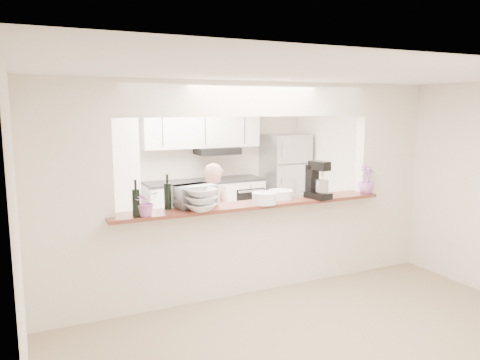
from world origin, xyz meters
TOP-DOWN VIEW (x-y plane):
  - floor at (0.00, 0.00)m, footprint 6.00×6.00m
  - tile_overlay at (0.00, 1.55)m, footprint 5.00×2.90m
  - partition at (0.00, 0.00)m, footprint 5.00×0.15m
  - bar_counter at (0.00, -0.00)m, footprint 3.40×0.38m
  - kitchen_cabinets at (-0.19, 2.72)m, footprint 3.15×0.62m
  - refrigerator at (2.05, 2.65)m, footprint 0.75×0.70m
  - flower_left at (-1.30, -0.15)m, footprint 0.34×0.32m
  - wine_bottle_a at (-1.40, -0.15)m, footprint 0.08×0.08m
  - wine_bottle_b at (-1.00, 0.07)m, footprint 0.08×0.08m
  - toaster_oven at (-0.70, 0.05)m, footprint 0.50×0.38m
  - serving_bowls at (-0.70, -0.17)m, footprint 0.41×0.41m
  - plate_stack_a at (0.10, -0.15)m, footprint 0.29×0.29m
  - plate_stack_b at (0.42, 0.03)m, footprint 0.31×0.31m
  - red_bowl at (0.20, 0.08)m, footprint 0.13×0.13m
  - tan_bowl at (0.40, 0.08)m, footprint 0.15×0.15m
  - utensil_caddy at (0.58, 0.05)m, footprint 0.29×0.22m
  - stand_mixer at (0.85, -0.13)m, footprint 0.25×0.35m
  - flower_right at (1.60, -0.15)m, footprint 0.23×0.23m
  - person at (-0.16, 0.80)m, footprint 0.63×0.63m

SIDE VIEW (x-z plane):
  - floor at x=0.00m, z-range 0.00..0.00m
  - tile_overlay at x=0.00m, z-range 0.00..0.01m
  - bar_counter at x=0.00m, z-range 0.03..1.12m
  - person at x=-0.16m, z-range 0.00..1.47m
  - refrigerator at x=2.05m, z-range 0.00..1.70m
  - kitchen_cabinets at x=-0.19m, z-range -0.15..2.10m
  - red_bowl at x=0.20m, z-range 1.09..1.15m
  - tan_bowl at x=0.40m, z-range 1.09..1.16m
  - plate_stack_b at x=0.42m, z-range 1.09..1.20m
  - plate_stack_a at x=0.10m, z-range 1.09..1.22m
  - utensil_caddy at x=0.58m, z-range 1.07..1.31m
  - serving_bowls at x=-0.70m, z-range 1.09..1.33m
  - toaster_oven at x=-0.70m, z-range 1.09..1.34m
  - flower_left at x=-1.30m, z-range 1.09..1.39m
  - wine_bottle_a at x=-1.40m, z-range 1.05..1.43m
  - wine_bottle_b at x=-1.00m, z-range 1.05..1.44m
  - flower_right at x=1.60m, z-range 1.09..1.46m
  - stand_mixer at x=0.85m, z-range 1.07..1.53m
  - partition at x=0.00m, z-range 0.23..2.73m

